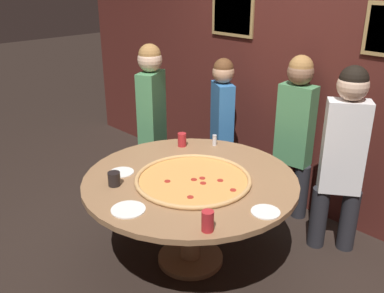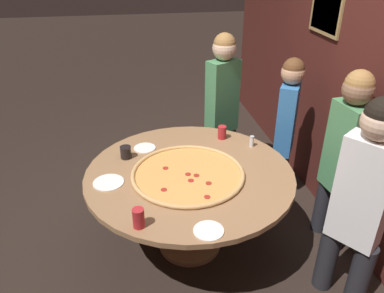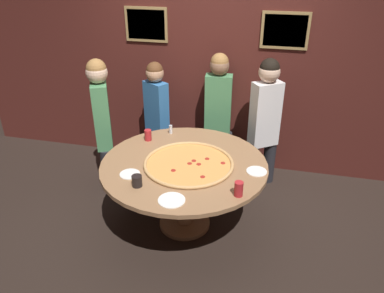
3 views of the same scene
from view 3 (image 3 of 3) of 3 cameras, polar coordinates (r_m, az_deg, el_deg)
ground_plane at (r=3.98m, az=-1.11°, el=-11.72°), size 24.00×24.00×0.00m
back_wall at (r=4.60m, az=3.16°, el=12.29°), size 6.40×0.08×2.60m
dining_table at (r=3.62m, az=-1.20°, el=-4.27°), size 1.59×1.59×0.74m
giant_pizza at (r=3.52m, az=-0.50°, el=-2.59°), size 0.85×0.85×0.03m
drink_cup_near_right at (r=3.23m, az=-8.38°, el=-5.22°), size 0.09×0.09×0.10m
drink_cup_near_left at (r=3.10m, az=7.13°, el=-6.43°), size 0.07×0.07×0.13m
drink_cup_by_shaker at (r=3.98m, az=-6.72°, el=1.74°), size 0.07×0.07×0.12m
white_plate_right_side at (r=3.47m, az=9.81°, el=-3.77°), size 0.19×0.19×0.01m
white_plate_beside_cup at (r=3.06m, az=-3.13°, el=-8.16°), size 0.22×0.22×0.01m
white_plate_far_back at (r=3.42m, az=-9.45°, el=-4.17°), size 0.18×0.18×0.01m
condiment_shaker at (r=4.11m, az=-3.26°, el=2.63°), size 0.04×0.04×0.10m
diner_side_right at (r=4.53m, az=3.99°, el=6.01°), size 0.39×0.23×1.51m
diner_far_left at (r=4.58m, az=-5.42°, el=5.36°), size 0.36×0.29×1.40m
diner_side_left at (r=4.29m, az=-13.52°, el=4.23°), size 0.29×0.41×1.54m
diner_far_right at (r=4.28m, az=11.05°, el=4.43°), size 0.39×0.33×1.54m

